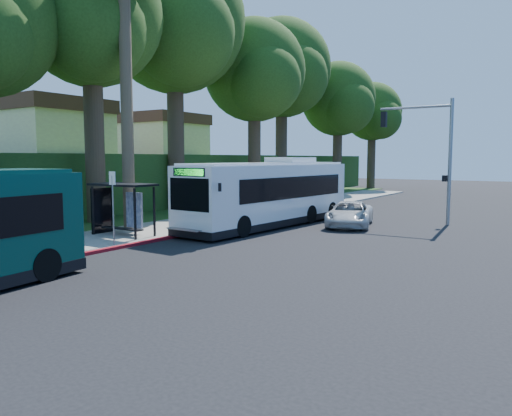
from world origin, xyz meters
The scene contains 16 objects.
ground centered at (0.00, 0.00, 0.00)m, with size 140.00×140.00×0.00m, color black.
sidewalk centered at (-7.30, 0.00, 0.06)m, with size 4.50×70.00×0.12m, color gray.
red_curb centered at (-5.00, -4.00, 0.07)m, with size 0.25×30.00×0.13m, color maroon.
grass_verge centered at (-13.00, 5.00, 0.03)m, with size 8.00×70.00×0.06m, color #234719.
bus_shelter centered at (-7.26, -2.86, 1.81)m, with size 3.20×1.51×2.55m.
stop_sign_pole centered at (-5.40, -5.00, 2.08)m, with size 0.35×0.06×3.17m.
traffic_signal_pole centered at (3.78, 10.00, 4.42)m, with size 4.10×0.30×7.00m.
hillside_backdrop centered at (-26.30, 15.10, 2.44)m, with size 24.00×60.00×8.80m.
tree_0 centered at (-12.40, -0.02, 11.20)m, with size 8.40×8.00×15.70m.
tree_1 centered at (-13.37, 7.98, 12.73)m, with size 10.50×10.00×18.26m.
tree_2 centered at (-11.89, 15.98, 10.48)m, with size 8.82×8.40×15.12m.
tree_3 centered at (-13.88, 23.98, 11.98)m, with size 10.08×9.60×17.28m.
tree_4 centered at (-11.40, 31.98, 9.73)m, with size 8.40×8.00×14.14m.
tree_5 centered at (-10.41, 39.99, 8.96)m, with size 7.35×7.00×12.86m.
white_bus centered at (-3.34, 4.34, 1.85)m, with size 3.51×12.83×3.78m.
pickup centered at (0.39, 6.49, 0.68)m, with size 2.26×4.89×1.36m, color silver.
Camera 1 is at (10.73, -19.11, 3.72)m, focal length 35.00 mm.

